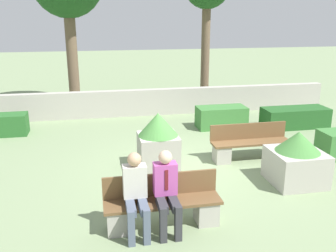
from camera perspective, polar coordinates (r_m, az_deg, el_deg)
The scene contains 11 objects.
ground_plane at distance 8.80m, azimuth 2.43°, elevation -6.44°, with size 60.00×60.00×0.00m, color gray.
perimeter_wall at distance 13.32m, azimuth -2.58°, elevation 3.67°, with size 13.09×0.30×0.91m.
bench_front at distance 6.44m, azimuth -0.82°, elevation -12.24°, with size 1.97×0.49×0.87m.
bench_left_side at distance 9.43m, azimuth 12.47°, elevation -3.00°, with size 1.97×0.49×0.87m.
person_seated_man at distance 6.13m, azimuth -0.22°, elevation -9.41°, with size 0.38×0.63×1.36m.
person_seated_woman at distance 6.07m, azimuth -4.93°, elevation -9.77°, with size 0.38×0.63×1.36m.
hedge_block_near_left at distance 12.53m, azimuth 18.77°, elevation 1.24°, with size 2.06×0.82×0.62m.
hedge_block_near_right at distance 12.08m, azimuth -23.69°, elevation 0.17°, with size 1.32×0.65×0.63m.
hedge_block_mid_left at distance 11.93m, azimuth 8.13°, elevation 1.35°, with size 1.54×0.74×0.67m.
planter_corner_left at distance 8.34m, azimuth 18.99°, elevation -4.77°, with size 1.06×1.06×1.13m.
planter_corner_right at distance 8.61m, azimuth -1.51°, elevation -2.21°, with size 0.92×0.92×1.32m.
Camera 1 is at (-1.94, -7.86, 3.46)m, focal length 40.00 mm.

